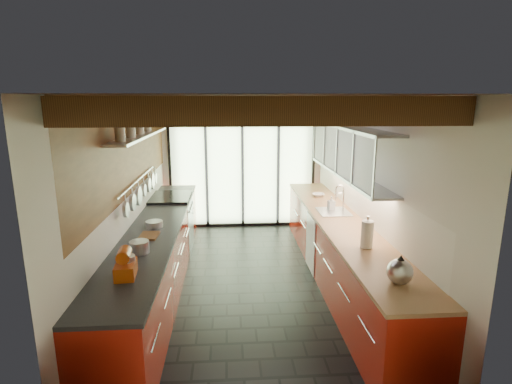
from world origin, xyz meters
TOP-DOWN VIEW (x-y plane):
  - ground at (0.00, 0.00)m, footprint 5.50×5.50m
  - room_shell at (0.00, 0.00)m, footprint 5.50×5.50m
  - ceiling_beams at (-0.00, 0.38)m, footprint 3.14×5.06m
  - glass_door at (0.00, 2.69)m, footprint 2.95×0.10m
  - left_counter at (-1.28, 0.00)m, footprint 0.68×5.00m
  - range_stove at (-1.28, 1.45)m, footprint 0.66×0.90m
  - right_counter at (1.27, 0.00)m, footprint 0.68×5.00m
  - sink_assembly at (1.29, 0.40)m, footprint 0.45×0.52m
  - upper_cabinets_right at (1.43, 0.30)m, footprint 0.34×3.00m
  - left_wall_fixtures at (-1.47, 0.29)m, footprint 0.28×2.60m
  - stand_mixer at (-1.27, -1.63)m, footprint 0.21×0.33m
  - pot_large at (-1.27, -1.05)m, footprint 0.28×0.28m
  - pot_small at (-1.27, -0.14)m, footprint 0.22×0.22m
  - cutting_board at (-1.27, -0.52)m, footprint 0.23×0.31m
  - kettle at (1.27, -1.95)m, footprint 0.28×0.31m
  - paper_towel at (1.27, -1.06)m, footprint 0.15×0.15m
  - soap_bottle at (1.27, 0.52)m, footprint 0.11×0.11m
  - bowl at (1.27, 1.40)m, footprint 0.22×0.22m

SIDE VIEW (x-z plane):
  - ground at x=0.00m, z-range 0.00..0.00m
  - right_counter at x=1.27m, z-range 0.00..0.92m
  - left_counter at x=-1.28m, z-range 0.00..0.92m
  - range_stove at x=-1.28m, z-range -0.01..0.96m
  - cutting_board at x=-1.27m, z-range 0.92..0.95m
  - bowl at x=1.27m, z-range 0.92..0.97m
  - sink_assembly at x=1.29m, z-range 0.75..1.17m
  - pot_small at x=-1.27m, z-range 0.92..1.01m
  - pot_large at x=-1.27m, z-range 0.92..1.06m
  - soap_bottle at x=1.27m, z-range 0.92..1.13m
  - stand_mixer at x=-1.27m, z-range 0.89..1.18m
  - kettle at x=1.27m, z-range 0.90..1.18m
  - paper_towel at x=1.27m, z-range 0.89..1.26m
  - room_shell at x=0.00m, z-range -1.10..4.40m
  - glass_door at x=0.00m, z-range 0.21..3.11m
  - left_wall_fixtures at x=-1.47m, z-range 1.31..2.26m
  - upper_cabinets_right at x=1.43m, z-range 0.35..3.35m
  - ceiling_beams at x=0.00m, z-range 0.01..4.91m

